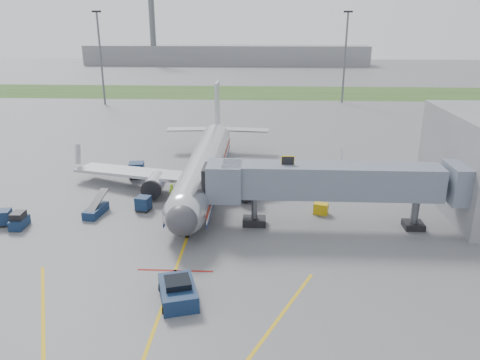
{
  "coord_description": "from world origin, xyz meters",
  "views": [
    {
      "loc": [
        6.77,
        -36.03,
        18.72
      ],
      "look_at": [
        4.43,
        8.79,
        3.2
      ],
      "focal_mm": 35.0,
      "sensor_mm": 36.0,
      "label": 1
    }
  ],
  "objects_px": {
    "airliner": "(205,166)",
    "pushback_tug": "(178,292)",
    "baggage_tug": "(19,221)",
    "belt_loader": "(96,210)",
    "ramp_worker": "(172,193)"
  },
  "relations": [
    {
      "from": "baggage_tug",
      "to": "ramp_worker",
      "type": "bearing_deg",
      "value": 29.57
    },
    {
      "from": "airliner",
      "to": "pushback_tug",
      "type": "relative_size",
      "value": 8.01
    },
    {
      "from": "belt_loader",
      "to": "ramp_worker",
      "type": "bearing_deg",
      "value": 30.09
    },
    {
      "from": "pushback_tug",
      "to": "ramp_worker",
      "type": "xyz_separation_m",
      "value": [
        -3.97,
        18.69,
        0.29
      ]
    },
    {
      "from": "airliner",
      "to": "ramp_worker",
      "type": "xyz_separation_m",
      "value": [
        -3.0,
        -4.57,
        -1.67
      ]
    },
    {
      "from": "pushback_tug",
      "to": "baggage_tug",
      "type": "distance_m",
      "value": 20.48
    },
    {
      "from": "baggage_tug",
      "to": "ramp_worker",
      "type": "relative_size",
      "value": 1.16
    },
    {
      "from": "pushback_tug",
      "to": "belt_loader",
      "type": "xyz_separation_m",
      "value": [
        -10.96,
        14.64,
        -0.19
      ]
    },
    {
      "from": "baggage_tug",
      "to": "belt_loader",
      "type": "height_order",
      "value": "belt_loader"
    },
    {
      "from": "baggage_tug",
      "to": "belt_loader",
      "type": "bearing_deg",
      "value": 28.98
    },
    {
      "from": "baggage_tug",
      "to": "ramp_worker",
      "type": "distance_m",
      "value": 15.14
    },
    {
      "from": "airliner",
      "to": "pushback_tug",
      "type": "height_order",
      "value": "airliner"
    },
    {
      "from": "airliner",
      "to": "belt_loader",
      "type": "relative_size",
      "value": 8.54
    },
    {
      "from": "airliner",
      "to": "ramp_worker",
      "type": "relative_size",
      "value": 18.31
    },
    {
      "from": "pushback_tug",
      "to": "baggage_tug",
      "type": "relative_size",
      "value": 1.97
    }
  ]
}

